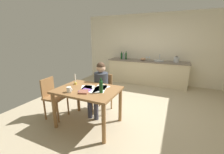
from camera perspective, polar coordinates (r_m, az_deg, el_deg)
The scene contains 26 objects.
ground_plane at distance 3.72m, azimuth 6.08°, elevation -12.49°, with size 5.20×5.20×0.04m, color tan.
wall_back at distance 5.84m, azimuth 14.68°, elevation 10.80°, with size 5.20×0.12×2.60m, color silver.
kitchen_counter at distance 5.62m, azimuth 13.46°, elevation 1.93°, with size 2.92×0.64×0.90m.
dining_table at distance 2.84m, azimuth -9.60°, elevation -6.96°, with size 1.19×0.86×0.76m.
chair_at_table at distance 3.44m, azimuth -3.60°, elevation -5.39°, with size 0.41×0.41×0.88m.
person_seated at distance 3.26m, azimuth -4.91°, elevation -3.22°, with size 0.33×0.60×1.19m.
chair_side_empty at distance 3.38m, azimuth -22.44°, elevation -6.94°, with size 0.43×0.43×0.89m.
coffee_mug at distance 2.70m, azimuth -16.75°, elevation -4.83°, with size 0.12×0.08×0.10m.
candlestick at distance 3.10m, azimuth -14.42°, elevation -1.79°, with size 0.06×0.06×0.23m.
book_magazine at distance 2.63m, azimuth -11.29°, elevation -5.80°, with size 0.16×0.19×0.03m, color brown.
book_cookery at distance 2.69m, azimuth -10.76°, elevation -5.38°, with size 0.16×0.20×0.02m, color #704497.
paper_letter at distance 2.88m, azimuth -10.09°, elevation -4.16°, with size 0.21×0.30×0.00m, color white.
paper_bill at distance 2.86m, azimuth -4.13°, elevation -4.06°, with size 0.21×0.30×0.00m, color white.
paper_envelope at distance 2.71m, azimuth -5.11°, elevation -5.21°, with size 0.21×0.30×0.00m, color white.
paper_receipt at distance 2.73m, azimuth -7.03°, elevation -5.11°, with size 0.21×0.30×0.00m, color white.
paper_notice at distance 2.86m, azimuth -9.64°, elevation -4.28°, with size 0.21×0.30×0.00m, color white.
paper_flyer at distance 2.85m, azimuth -4.31°, elevation -4.11°, with size 0.21×0.30×0.00m, color white.
wine_bottle_on_table at distance 2.55m, azimuth -4.42°, elevation -3.83°, with size 0.07×0.07×0.27m.
sink_unit at distance 5.47m, azimuth 18.23°, elevation 6.27°, with size 0.36×0.36×0.24m.
bottle_oil at distance 5.77m, azimuth 3.85°, elevation 8.44°, with size 0.08×0.08×0.29m.
bottle_vinegar at distance 5.69m, azimuth 4.68°, elevation 8.27°, with size 0.07×0.07×0.28m.
bottle_wine_red at distance 5.66m, azimuth 5.64°, elevation 8.37°, with size 0.06×0.06×0.31m.
mixing_bowl at distance 5.54m, azimuth 12.29°, elevation 7.04°, with size 0.20×0.20×0.09m, color tan.
stovetop_kettle at distance 5.43m, azimuth 24.35°, elevation 6.42°, with size 0.18×0.18×0.22m.
wine_glass_near_sink at distance 5.66m, azimuth 14.69°, elevation 7.69°, with size 0.07×0.07×0.15m.
wine_glass_by_kettle at distance 5.67m, azimuth 13.78°, elevation 7.77°, with size 0.07×0.07×0.15m.
Camera 1 is at (1.00, -3.14, 1.71)m, focal length 22.87 mm.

